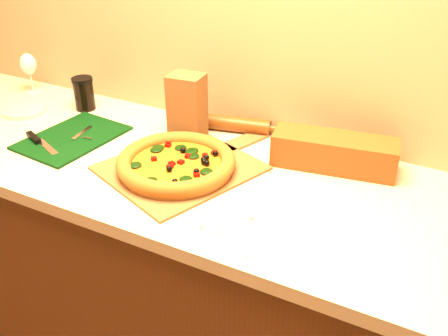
# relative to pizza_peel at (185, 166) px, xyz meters

# --- Properties ---
(cabinet) EXTENTS (2.80, 0.65, 0.86)m
(cabinet) POSITION_rel_pizza_peel_xyz_m (0.08, 0.01, -0.47)
(cabinet) COLOR #4E2F10
(cabinet) RESTS_ON ground
(countertop) EXTENTS (2.84, 0.68, 0.04)m
(countertop) POSITION_rel_pizza_peel_xyz_m (0.08, 0.01, -0.02)
(countertop) COLOR #C2B898
(countertop) RESTS_ON cabinet
(pizza_peel) EXTENTS (0.49, 0.59, 0.01)m
(pizza_peel) POSITION_rel_pizza_peel_xyz_m (0.00, 0.00, 0.00)
(pizza_peel) COLOR brown
(pizza_peel) RESTS_ON countertop
(pizza) EXTENTS (0.35, 0.35, 0.05)m
(pizza) POSITION_rel_pizza_peel_xyz_m (-0.01, -0.04, 0.03)
(pizza) COLOR #A56B29
(pizza) RESTS_ON pizza_peel
(cutting_board) EXTENTS (0.27, 0.35, 0.02)m
(cutting_board) POSITION_rel_pizza_peel_xyz_m (-0.43, -0.01, 0.00)
(cutting_board) COLOR black
(cutting_board) RESTS_ON countertop
(rolling_pin) EXTENTS (0.38, 0.11, 0.05)m
(rolling_pin) POSITION_rel_pizza_peel_xyz_m (0.01, 0.29, 0.02)
(rolling_pin) COLOR #5B350F
(rolling_pin) RESTS_ON countertop
(bread_bag) EXTENTS (0.37, 0.17, 0.10)m
(bread_bag) POSITION_rel_pizza_peel_xyz_m (0.39, 0.21, 0.05)
(bread_bag) COLOR brown
(bread_bag) RESTS_ON countertop
(wine_glass) EXTENTS (0.06, 0.06, 0.16)m
(wine_glass) POSITION_rel_pizza_peel_xyz_m (-0.86, 0.24, 0.11)
(wine_glass) COLOR silver
(wine_glass) RESTS_ON countertop
(paper_bag) EXTENTS (0.12, 0.10, 0.22)m
(paper_bag) POSITION_rel_pizza_peel_xyz_m (-0.09, 0.17, 0.11)
(paper_bag) COLOR brown
(paper_bag) RESTS_ON countertop
(dark_jar) EXTENTS (0.08, 0.08, 0.12)m
(dark_jar) POSITION_rel_pizza_peel_xyz_m (-0.56, 0.20, 0.06)
(dark_jar) COLOR black
(dark_jar) RESTS_ON countertop
(side_plate) EXTENTS (0.18, 0.18, 0.01)m
(side_plate) POSITION_rel_pizza_peel_xyz_m (-0.73, 0.07, 0.00)
(side_plate) COLOR beige
(side_plate) RESTS_ON countertop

